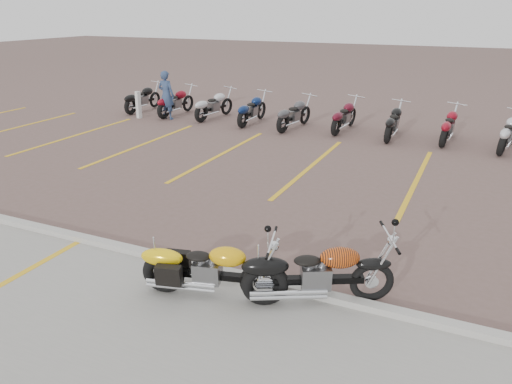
% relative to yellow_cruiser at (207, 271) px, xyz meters
% --- Properties ---
extents(ground, '(100.00, 100.00, 0.00)m').
position_rel_yellow_cruiser_xyz_m(ground, '(-0.68, 2.61, -0.42)').
color(ground, brown).
rests_on(ground, ground).
extents(concrete_apron, '(60.00, 5.00, 0.01)m').
position_rel_yellow_cruiser_xyz_m(concrete_apron, '(-0.68, -1.89, -0.41)').
color(concrete_apron, '#9E9B93').
rests_on(concrete_apron, ground).
extents(curb, '(60.00, 0.18, 0.12)m').
position_rel_yellow_cruiser_xyz_m(curb, '(-0.68, 0.61, -0.36)').
color(curb, '#ADAAA3').
rests_on(curb, ground).
extents(parking_stripes, '(38.00, 5.50, 0.01)m').
position_rel_yellow_cruiser_xyz_m(parking_stripes, '(-0.68, 6.61, -0.42)').
color(parking_stripes, gold).
rests_on(parking_stripes, ground).
extents(yellow_cruiser, '(2.02, 0.62, 0.84)m').
position_rel_yellow_cruiser_xyz_m(yellow_cruiser, '(0.00, 0.00, 0.00)').
color(yellow_cruiser, black).
rests_on(yellow_cruiser, ground).
extents(flame_cruiser, '(1.98, 1.11, 0.89)m').
position_rel_yellow_cruiser_xyz_m(flame_cruiser, '(1.45, 0.47, 0.02)').
color(flame_cruiser, black).
rests_on(flame_cruiser, ground).
extents(person_a, '(0.66, 0.44, 1.78)m').
position_rel_yellow_cruiser_xyz_m(person_a, '(-7.50, 9.99, 0.47)').
color(person_a, navy).
rests_on(person_a, ground).
extents(bollard, '(0.18, 0.18, 1.00)m').
position_rel_yellow_cruiser_xyz_m(bollard, '(-8.57, 9.69, 0.08)').
color(bollard, silver).
rests_on(bollard, ground).
extents(bg_bike_row, '(20.60, 2.05, 1.10)m').
position_rel_yellow_cruiser_xyz_m(bg_bike_row, '(0.65, 10.75, 0.13)').
color(bg_bike_row, black).
rests_on(bg_bike_row, ground).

